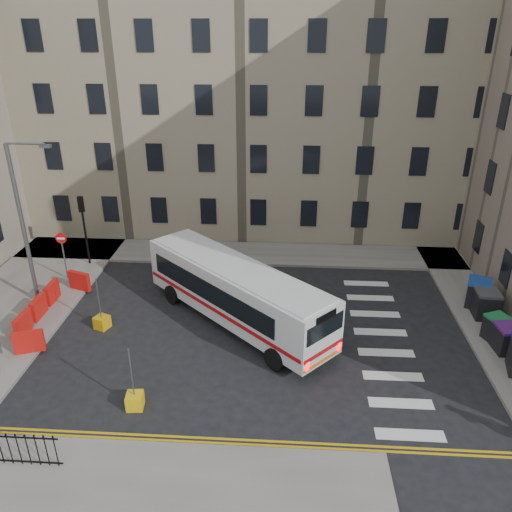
# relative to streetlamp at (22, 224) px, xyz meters

# --- Properties ---
(ground) EXTENTS (120.00, 120.00, 0.00)m
(ground) POSITION_rel_streetlamp_xyz_m (13.00, -2.00, -4.34)
(ground) COLOR black
(ground) RESTS_ON ground
(pavement_north) EXTENTS (36.00, 3.20, 0.15)m
(pavement_north) POSITION_rel_streetlamp_xyz_m (7.00, 6.60, -4.26)
(pavement_north) COLOR slate
(pavement_north) RESTS_ON ground
(pavement_east) EXTENTS (2.40, 26.00, 0.15)m
(pavement_east) POSITION_rel_streetlamp_xyz_m (22.00, 2.00, -4.26)
(pavement_east) COLOR slate
(pavement_east) RESTS_ON ground
(pavement_west) EXTENTS (6.00, 22.00, 0.15)m
(pavement_west) POSITION_rel_streetlamp_xyz_m (-1.00, -1.00, -4.26)
(pavement_west) COLOR slate
(pavement_west) RESTS_ON ground
(terrace_north) EXTENTS (38.30, 10.80, 17.20)m
(terrace_north) POSITION_rel_streetlamp_xyz_m (6.00, 13.50, 4.28)
(terrace_north) COLOR gray
(terrace_north) RESTS_ON ground
(traffic_light_nw) EXTENTS (0.28, 0.22, 4.10)m
(traffic_light_nw) POSITION_rel_streetlamp_xyz_m (1.00, 4.50, -1.47)
(traffic_light_nw) COLOR black
(traffic_light_nw) RESTS_ON pavement_west
(streetlamp) EXTENTS (0.50, 0.22, 8.14)m
(streetlamp) POSITION_rel_streetlamp_xyz_m (0.00, 0.00, 0.00)
(streetlamp) COLOR #595B5E
(streetlamp) RESTS_ON pavement_west
(no_entry_north) EXTENTS (0.60, 0.08, 3.00)m
(no_entry_north) POSITION_rel_streetlamp_xyz_m (0.50, 2.50, -2.26)
(no_entry_north) COLOR #595B5E
(no_entry_north) RESTS_ON pavement_west
(roadworks_barriers) EXTENTS (1.66, 6.26, 1.00)m
(roadworks_barriers) POSITION_rel_streetlamp_xyz_m (1.16, -1.50, -3.69)
(roadworks_barriers) COLOR red
(roadworks_barriers) RESTS_ON pavement_west
(bus) EXTENTS (9.41, 9.11, 2.91)m
(bus) POSITION_rel_streetlamp_xyz_m (10.27, -1.14, -2.65)
(bus) COLOR silver
(bus) RESTS_ON ground
(wheelie_bin_b) EXTENTS (1.03, 1.16, 1.20)m
(wheelie_bin_b) POSITION_rel_streetlamp_xyz_m (22.05, -2.91, -3.58)
(wheelie_bin_b) COLOR black
(wheelie_bin_b) RESTS_ON pavement_east
(wheelie_bin_c) EXTENTS (1.26, 1.33, 1.17)m
(wheelie_bin_c) POSITION_rel_streetlamp_xyz_m (21.96, -2.15, -3.59)
(wheelie_bin_c) COLOR black
(wheelie_bin_c) RESTS_ON pavement_east
(wheelie_bin_d) EXTENTS (1.15, 1.30, 1.36)m
(wheelie_bin_d) POSITION_rel_streetlamp_xyz_m (22.14, -0.07, -3.50)
(wheelie_bin_d) COLOR black
(wheelie_bin_d) RESTS_ON pavement_east
(wheelie_bin_e) EXTENTS (1.45, 1.54, 1.36)m
(wheelie_bin_e) POSITION_rel_streetlamp_xyz_m (22.13, 0.97, -3.50)
(wheelie_bin_e) COLOR black
(wheelie_bin_e) RESTS_ON pavement_east
(bollard_yellow) EXTENTS (0.78, 0.78, 0.60)m
(bollard_yellow) POSITION_rel_streetlamp_xyz_m (4.06, -2.06, -4.04)
(bollard_yellow) COLOR #CD940B
(bollard_yellow) RESTS_ON ground
(bollard_chevron) EXTENTS (0.65, 0.65, 0.60)m
(bollard_chevron) POSITION_rel_streetlamp_xyz_m (7.12, -7.25, -4.04)
(bollard_chevron) COLOR yellow
(bollard_chevron) RESTS_ON ground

